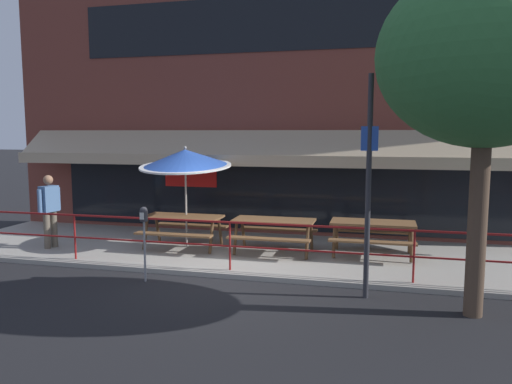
# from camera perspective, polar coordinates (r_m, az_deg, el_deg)

# --- Properties ---
(ground_plane) EXTENTS (120.00, 120.00, 0.00)m
(ground_plane) POSITION_cam_1_polar(r_m,az_deg,el_deg) (9.71, -3.51, -9.89)
(ground_plane) COLOR black
(patio_deck) EXTENTS (15.00, 4.00, 0.10)m
(patio_deck) POSITION_cam_1_polar(r_m,az_deg,el_deg) (11.55, -0.49, -6.90)
(patio_deck) COLOR #9E998E
(patio_deck) RESTS_ON ground
(restaurant_building) EXTENTS (15.00, 1.60, 7.92)m
(restaurant_building) POSITION_cam_1_polar(r_m,az_deg,el_deg) (13.44, 1.94, 11.69)
(restaurant_building) COLOR brown
(restaurant_building) RESTS_ON ground
(patio_railing) EXTENTS (13.84, 0.04, 0.97)m
(patio_railing) POSITION_cam_1_polar(r_m,az_deg,el_deg) (9.79, -3.01, -4.92)
(patio_railing) COLOR maroon
(patio_railing) RESTS_ON patio_deck
(picnic_table_left) EXTENTS (1.80, 1.42, 0.76)m
(picnic_table_left) POSITION_cam_1_polar(r_m,az_deg,el_deg) (11.74, -8.34, -3.48)
(picnic_table_left) COLOR brown
(picnic_table_left) RESTS_ON patio_deck
(picnic_table_centre) EXTENTS (1.80, 1.42, 0.76)m
(picnic_table_centre) POSITION_cam_1_polar(r_m,az_deg,el_deg) (11.15, 2.05, -3.95)
(picnic_table_centre) COLOR brown
(picnic_table_centre) RESTS_ON patio_deck
(picnic_table_right) EXTENTS (1.80, 1.42, 0.76)m
(picnic_table_right) POSITION_cam_1_polar(r_m,az_deg,el_deg) (11.17, 13.20, -4.12)
(picnic_table_right) COLOR brown
(picnic_table_right) RESTS_ON patio_deck
(patio_umbrella_left) EXTENTS (2.14, 2.14, 2.40)m
(patio_umbrella_left) POSITION_cam_1_polar(r_m,az_deg,el_deg) (11.75, -8.08, 3.78)
(patio_umbrella_left) COLOR #B7B2A8
(patio_umbrella_left) RESTS_ON patio_deck
(pedestrian_walking) EXTENTS (0.33, 0.61, 1.71)m
(pedestrian_walking) POSITION_cam_1_polar(r_m,az_deg,el_deg) (12.56, -22.54, -1.63)
(pedestrian_walking) COLOR #665B4C
(pedestrian_walking) RESTS_ON patio_deck
(parking_meter_near) EXTENTS (0.15, 0.16, 1.42)m
(parking_meter_near) POSITION_cam_1_polar(r_m,az_deg,el_deg) (9.52, -12.69, -3.28)
(parking_meter_near) COLOR gray
(parking_meter_near) RESTS_ON ground
(street_sign_pole) EXTENTS (0.28, 0.09, 3.74)m
(street_sign_pole) POSITION_cam_1_polar(r_m,az_deg,el_deg) (8.45, 12.72, 0.78)
(street_sign_pole) COLOR #2D2D33
(street_sign_pole) RESTS_ON ground
(street_tree_curbside) EXTENTS (3.15, 2.84, 5.71)m
(street_tree_curbside) POSITION_cam_1_polar(r_m,az_deg,el_deg) (8.14, 25.63, 15.14)
(street_tree_curbside) COLOR brown
(street_tree_curbside) RESTS_ON ground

